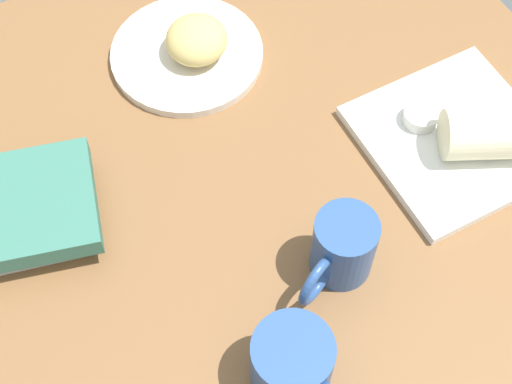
# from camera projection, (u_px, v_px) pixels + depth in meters

# --- Properties ---
(dining_table) EXTENTS (1.10, 0.90, 0.04)m
(dining_table) POSITION_uv_depth(u_px,v_px,m) (215.00, 180.00, 1.09)
(dining_table) COLOR brown
(dining_table) RESTS_ON ground
(round_plate) EXTENTS (0.23, 0.23, 0.01)m
(round_plate) POSITION_uv_depth(u_px,v_px,m) (187.00, 54.00, 1.17)
(round_plate) COLOR silver
(round_plate) RESTS_ON dining_table
(scone_pastry) EXTENTS (0.13, 0.13, 0.05)m
(scone_pastry) POSITION_uv_depth(u_px,v_px,m) (197.00, 40.00, 1.14)
(scone_pastry) COLOR tan
(scone_pastry) RESTS_ON round_plate
(square_plate) EXTENTS (0.25, 0.25, 0.02)m
(square_plate) POSITION_uv_depth(u_px,v_px,m) (454.00, 139.00, 1.09)
(square_plate) COLOR white
(square_plate) RESTS_ON dining_table
(sauce_cup) EXTENTS (0.05, 0.05, 0.02)m
(sauce_cup) POSITION_uv_depth(u_px,v_px,m) (421.00, 116.00, 1.08)
(sauce_cup) COLOR silver
(sauce_cup) RESTS_ON square_plate
(breakfast_wrap) EXTENTS (0.15, 0.12, 0.07)m
(breakfast_wrap) POSITION_uv_depth(u_px,v_px,m) (492.00, 133.00, 1.04)
(breakfast_wrap) COLOR beige
(breakfast_wrap) RESTS_ON square_plate
(book_stack) EXTENTS (0.25, 0.22, 0.06)m
(book_stack) POSITION_uv_depth(u_px,v_px,m) (9.00, 213.00, 1.00)
(book_stack) COLOR silver
(book_stack) RESTS_ON dining_table
(coffee_mug) EXTENTS (0.13, 0.08, 0.10)m
(coffee_mug) POSITION_uv_depth(u_px,v_px,m) (341.00, 249.00, 0.95)
(coffee_mug) COLOR #2D518C
(coffee_mug) RESTS_ON dining_table
(second_mug) EXTENTS (0.10, 0.14, 0.09)m
(second_mug) POSITION_uv_depth(u_px,v_px,m) (294.00, 364.00, 0.88)
(second_mug) COLOR #2D518C
(second_mug) RESTS_ON dining_table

